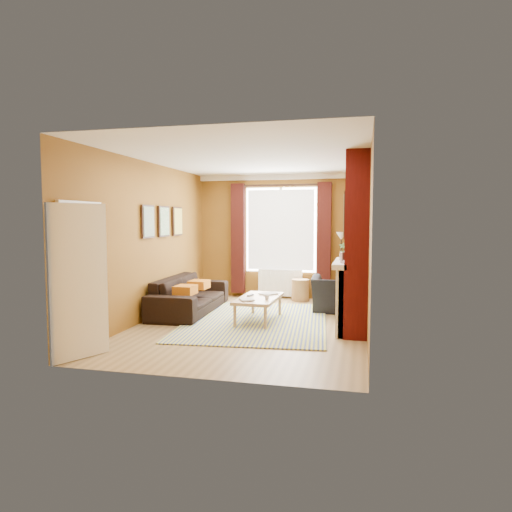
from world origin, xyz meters
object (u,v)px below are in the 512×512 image
armchair (339,294)px  coffee_table (259,300)px  sofa (190,294)px  floor_lamp (341,247)px  wicker_stool (300,290)px

armchair → coffee_table: bearing=39.8°
sofa → coffee_table: bearing=-110.1°
armchair → floor_lamp: bearing=-91.2°
armchair → floor_lamp: 1.29m
wicker_stool → armchair: bearing=-47.4°
coffee_table → floor_lamp: bearing=60.1°
armchair → wicker_stool: armchair is taller
floor_lamp → coffee_table: bearing=-121.1°
wicker_stool → sofa: bearing=-138.6°
armchair → floor_lamp: size_ratio=0.69×
coffee_table → floor_lamp: (1.31, 2.17, 0.81)m
armchair → coffee_table: 1.79m
sofa → wicker_stool: (1.91, 1.69, -0.10)m
wicker_stool → coffee_table: bearing=-101.5°
sofa → armchair: size_ratio=2.24×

